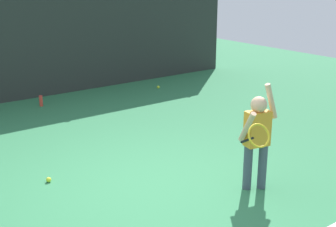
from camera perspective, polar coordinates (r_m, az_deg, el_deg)
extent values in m
plane|color=#2D7247|center=(5.86, -3.75, -9.46)|extent=(20.00, 20.00, 0.00)
cube|color=#282D2B|center=(9.95, -20.16, 9.31)|extent=(11.71, 0.08, 2.85)
cylinder|color=slate|center=(11.14, -5.91, 11.40)|extent=(0.09, 0.09, 3.00)
cylinder|color=slate|center=(12.82, 5.35, 12.19)|extent=(0.09, 0.09, 3.00)
cylinder|color=#3F4C59|center=(5.85, 9.90, -6.62)|extent=(0.11, 0.11, 0.58)
cylinder|color=#3F4C59|center=(5.90, 11.68, -6.49)|extent=(0.11, 0.11, 0.58)
cube|color=orange|center=(5.69, 11.08, -1.85)|extent=(0.33, 0.23, 0.44)
sphere|color=tan|center=(5.60, 11.26, 1.10)|extent=(0.20, 0.20, 0.20)
cylinder|color=tan|center=(5.72, 12.73, 1.53)|extent=(0.22, 0.11, 0.46)
cylinder|color=tan|center=(5.51, 9.84, -1.66)|extent=(0.13, 0.30, 0.43)
cylinder|color=black|center=(5.42, 9.82, -3.29)|extent=(0.08, 0.24, 0.15)
torus|color=yellow|center=(5.21, 11.26, -2.72)|extent=(0.31, 0.22, 0.26)
cylinder|color=#D83F33|center=(9.66, -15.55, 1.52)|extent=(0.07, 0.07, 0.22)
sphere|color=#CCE033|center=(8.18, 9.88, -1.50)|extent=(0.07, 0.07, 0.07)
sphere|color=#CCE033|center=(6.23, -14.65, -7.97)|extent=(0.07, 0.07, 0.07)
sphere|color=#CCE033|center=(10.75, -1.22, 3.32)|extent=(0.07, 0.07, 0.07)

